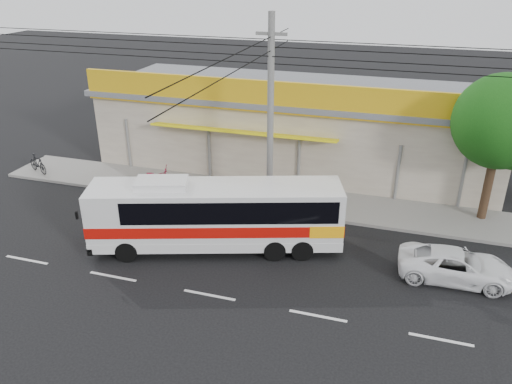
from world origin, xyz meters
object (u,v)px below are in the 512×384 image
Objects in this scene: utility_pole at (271,50)px; tree_near at (504,125)px; motorbike_dark at (38,164)px; white_car at (456,265)px; motorbike_red at (156,177)px; coach_bus at (220,212)px.

tree_near is (9.98, 1.62, -2.92)m from utility_pole.
motorbike_dark is 0.41× the size of white_car.
motorbike_red reaches higher than white_car.
motorbike_dark is 22.40m from white_car.
coach_bus is 5.91× the size of motorbike_dark.
coach_bus is at bearing -102.19° from utility_pole.
motorbike_dark is at bearing 78.73° from white_car.
coach_bus is 0.31× the size of utility_pole.
coach_bus is 7.15m from motorbike_red.
coach_bus is at bearing -151.66° from tree_near.
tree_near reaches higher than white_car.
white_car is at bearing -14.85° from coach_bus.
utility_pole is at bearing 64.80° from white_car.
motorbike_red is at bearing 73.43° from white_car.
motorbike_red is 1.23× the size of motorbike_dark.
tree_near is at bearing -106.74° from motorbike_red.
white_car is at bearing -126.72° from motorbike_red.
tree_near is (10.90, 5.88, 2.96)m from coach_bus.
motorbike_red is (-5.41, 4.57, -0.97)m from coach_bus.
utility_pole reaches higher than motorbike_dark.
white_car is at bearing -106.36° from tree_near.
utility_pole is 4.95× the size of tree_near.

